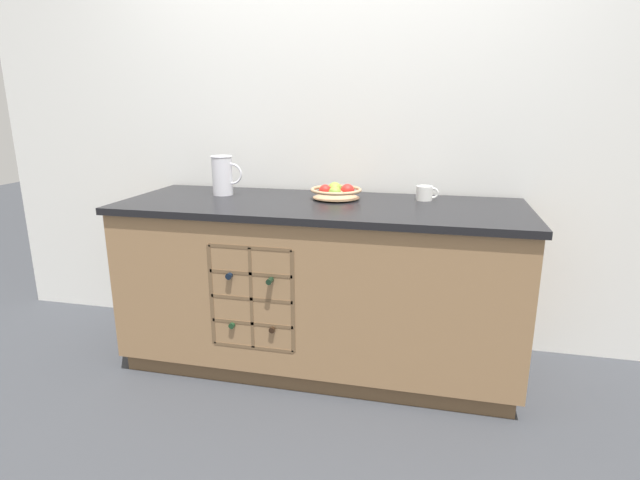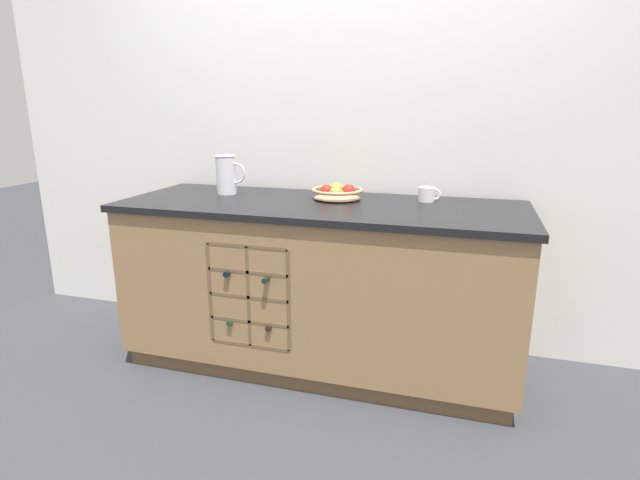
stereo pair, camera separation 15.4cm
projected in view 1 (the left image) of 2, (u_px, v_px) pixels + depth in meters
ground_plane at (320, 360)px, 2.80m from camera, size 14.00×14.00×0.00m
back_wall at (337, 125)px, 2.87m from camera, size 4.44×0.06×2.55m
kitchen_island at (319, 284)px, 2.68m from camera, size 2.08×0.78×0.90m
fruit_bowl at (336, 192)px, 2.66m from camera, size 0.27×0.27×0.08m
white_pitcher at (223, 175)px, 2.77m from camera, size 0.18×0.12×0.22m
ceramic_mug at (425, 193)px, 2.63m from camera, size 0.12×0.08×0.08m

